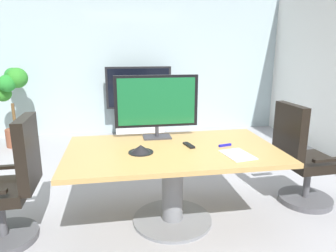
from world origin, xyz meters
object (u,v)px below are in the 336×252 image
office_chair_left (10,191)px  office_chair_right (301,163)px  conference_phone (141,149)px  tv_monitor (157,103)px  conference_table (172,168)px  potted_plant (13,97)px  remote_control (189,145)px  wall_display_unit (139,113)px

office_chair_left → office_chair_right: 2.81m
office_chair_left → conference_phone: office_chair_left is taller
tv_monitor → conference_table: bearing=-76.2°
office_chair_left → conference_phone: 1.15m
potted_plant → conference_phone: bearing=-56.4°
potted_plant → conference_table: bearing=-51.9°
conference_table → conference_phone: conference_phone is taller
tv_monitor → potted_plant: size_ratio=0.63×
tv_monitor → remote_control: tv_monitor is taller
tv_monitor → conference_phone: bearing=-114.3°
conference_table → office_chair_right: 1.41m
office_chair_right → office_chair_left: bearing=91.3°
office_chair_right → conference_phone: size_ratio=4.95×
conference_table → wall_display_unit: wall_display_unit is taller
conference_table → conference_phone: bearing=-167.5°
office_chair_left → potted_plant: potted_plant is taller
wall_display_unit → conference_table: bearing=-88.6°
office_chair_left → office_chair_right: bearing=92.6°
office_chair_left → conference_phone: (1.11, -0.00, 0.31)m
office_chair_right → conference_phone: 1.74m
tv_monitor → wall_display_unit: 2.75m
office_chair_right → tv_monitor: bearing=77.8°
conference_phone → office_chair_right: bearing=6.6°
office_chair_left → remote_control: 1.60m
wall_display_unit → potted_plant: size_ratio=0.99×
potted_plant → office_chair_right: bearing=-36.5°
conference_table → wall_display_unit: 3.06m
remote_control → tv_monitor: bearing=114.9°
office_chair_left → office_chair_right: (2.81, 0.19, 0.00)m
potted_plant → remote_control: 3.62m
office_chair_left → tv_monitor: size_ratio=1.30×
potted_plant → remote_control: size_ratio=7.81×
office_chair_left → conference_phone: size_ratio=4.95×
tv_monitor → potted_plant: 3.21m
office_chair_right → conference_phone: office_chair_right is taller
conference_table → office_chair_left: bearing=-177.5°
tv_monitor → potted_plant: tv_monitor is taller
office_chair_left → potted_plant: (-0.79, 2.86, 0.39)m
wall_display_unit → remote_control: 3.03m
office_chair_right → wall_display_unit: (-1.48, 2.92, -0.01)m
tv_monitor → office_chair_left: bearing=-161.3°
office_chair_left → tv_monitor: bearing=107.4°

